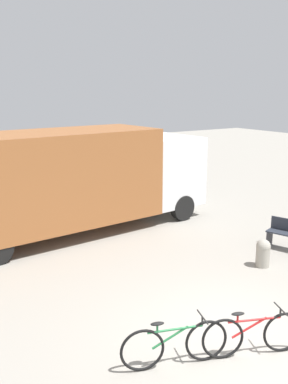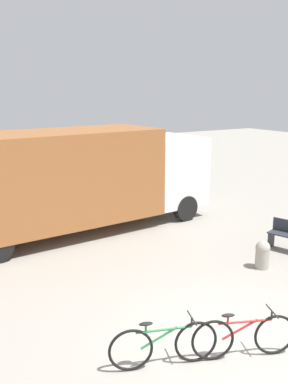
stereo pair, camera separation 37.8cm
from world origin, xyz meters
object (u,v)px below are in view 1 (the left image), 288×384
delivery_truck (72,178)px  bicycle_near (175,344)px  bicycle_middle (253,334)px  bollard_near_bench (263,252)px

delivery_truck → bicycle_near: bearing=-104.8°
bicycle_near → bicycle_middle: bearing=-2.2°
bicycle_middle → bollard_near_bench: bearing=61.8°
bicycle_near → bollard_near_bench: bearing=43.6°
delivery_truck → bicycle_near: (-1.32, -6.81, -1.32)m
bicycle_near → bollard_near_bench: 4.57m
bicycle_near → bicycle_middle: (1.24, -0.47, 0.00)m
bicycle_near → bicycle_middle: 1.32m
bicycle_middle → bollard_near_bench: (2.91, 2.39, -0.01)m
bicycle_near → bicycle_middle: same height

